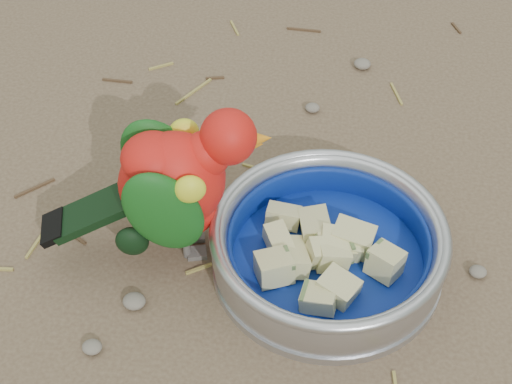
# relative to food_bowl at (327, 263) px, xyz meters

# --- Properties ---
(ground) EXTENTS (60.00, 60.00, 0.00)m
(ground) POSITION_rel_food_bowl_xyz_m (0.04, 0.02, -0.01)
(ground) COLOR brown
(food_bowl) EXTENTS (0.24, 0.24, 0.02)m
(food_bowl) POSITION_rel_food_bowl_xyz_m (0.00, 0.00, 0.00)
(food_bowl) COLOR #B2B2BA
(food_bowl) RESTS_ON ground
(bowl_wall) EXTENTS (0.24, 0.24, 0.04)m
(bowl_wall) POSITION_rel_food_bowl_xyz_m (0.00, 0.00, 0.03)
(bowl_wall) COLOR #B2B2BA
(bowl_wall) RESTS_ON food_bowl
(fruit_wedges) EXTENTS (0.14, 0.14, 0.03)m
(fruit_wedges) POSITION_rel_food_bowl_xyz_m (0.00, 0.00, 0.02)
(fruit_wedges) COLOR #CEC988
(fruit_wedges) RESTS_ON food_bowl
(lory_parrot) EXTENTS (0.23, 0.15, 0.17)m
(lory_parrot) POSITION_rel_food_bowl_xyz_m (-0.16, 0.01, 0.08)
(lory_parrot) COLOR red
(lory_parrot) RESTS_ON ground
(ground_debris) EXTENTS (0.90, 0.80, 0.01)m
(ground_debris) POSITION_rel_food_bowl_xyz_m (0.06, 0.12, -0.01)
(ground_debris) COLOR #9C8D44
(ground_debris) RESTS_ON ground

